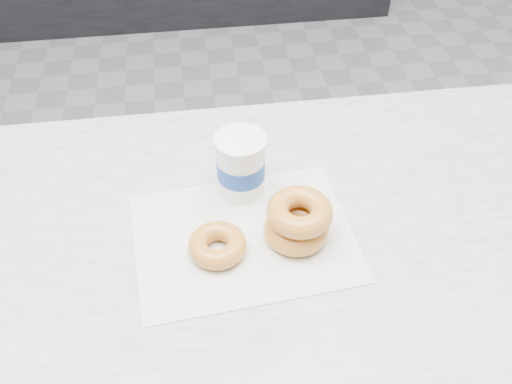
% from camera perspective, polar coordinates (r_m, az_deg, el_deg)
% --- Properties ---
extents(ground, '(5.00, 5.00, 0.00)m').
position_cam_1_polar(ground, '(1.96, -5.60, -9.58)').
color(ground, '#949496').
rests_on(ground, ground).
extents(wax_paper, '(0.36, 0.29, 0.00)m').
position_cam_1_polar(wax_paper, '(0.90, -1.20, -4.54)').
color(wax_paper, silver).
rests_on(wax_paper, counter).
extents(donut_single, '(0.11, 0.11, 0.03)m').
position_cam_1_polar(donut_single, '(0.87, -3.89, -5.32)').
color(donut_single, gold).
rests_on(donut_single, wax_paper).
extents(donut_stack, '(0.11, 0.11, 0.07)m').
position_cam_1_polar(donut_stack, '(0.88, 4.22, -2.88)').
color(donut_stack, gold).
rests_on(donut_stack, wax_paper).
extents(coffee_cup, '(0.09, 0.09, 0.11)m').
position_cam_1_polar(coffee_cup, '(0.93, -1.53, 2.74)').
color(coffee_cup, white).
rests_on(coffee_cup, counter).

